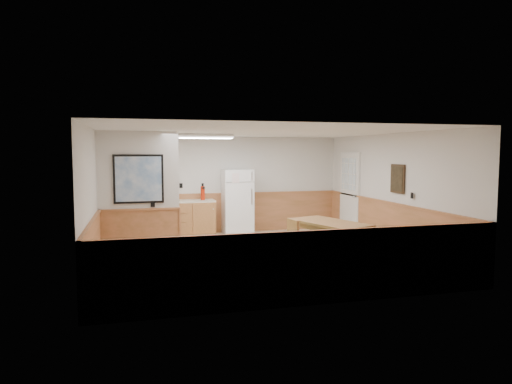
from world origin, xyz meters
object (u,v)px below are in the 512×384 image
object	(u,v)px
refrigerator	(237,202)
fire_extinguisher	(203,193)
soap_bottle	(136,198)
dining_bench	(396,239)
dining_table	(329,226)
dining_chair	(297,238)

from	to	relation	value
refrigerator	fire_extinguisher	xyz separation A→B (m)	(-0.88, 0.07, 0.25)
fire_extinguisher	soap_bottle	world-z (taller)	fire_extinguisher
dining_bench	fire_extinguisher	bearing A→B (deg)	130.21
dining_table	dining_bench	bearing A→B (deg)	-20.31
fire_extinguisher	soap_bottle	bearing A→B (deg)	-161.32
refrigerator	dining_chair	distance (m)	3.40
dining_bench	soap_bottle	world-z (taller)	soap_bottle
refrigerator	dining_chair	bearing A→B (deg)	-81.92
dining_chair	refrigerator	bearing A→B (deg)	88.84
dining_table	dining_bench	world-z (taller)	dining_table
dining_bench	soap_bottle	bearing A→B (deg)	141.25
dining_bench	dining_chair	distance (m)	2.20
refrigerator	soap_bottle	distance (m)	2.52
dining_bench	dining_chair	xyz separation A→B (m)	(-2.19, -0.14, 0.15)
fire_extinguisher	dining_bench	bearing A→B (deg)	-26.36
dining_table	soap_bottle	world-z (taller)	soap_bottle
dining_table	dining_bench	xyz separation A→B (m)	(1.46, -0.02, -0.31)
dining_bench	fire_extinguisher	xyz separation A→B (m)	(-3.49, 3.27, 0.74)
dining_chair	fire_extinguisher	size ratio (longest dim) A/B	2.02
refrigerator	dining_bench	size ratio (longest dim) A/B	0.98
dining_bench	soap_bottle	xyz separation A→B (m)	(-5.12, 3.22, 0.65)
dining_chair	soap_bottle	xyz separation A→B (m)	(-2.94, 3.37, 0.50)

